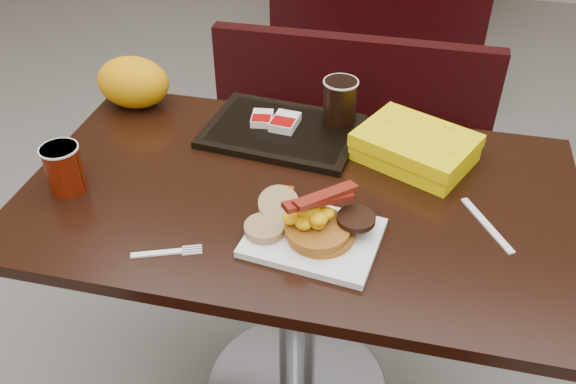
% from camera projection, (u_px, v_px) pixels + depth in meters
% --- Properties ---
extents(table_near, '(1.20, 0.70, 0.75)m').
position_uv_depth(table_near, '(298.00, 307.00, 1.54)').
color(table_near, black).
rests_on(table_near, floor).
extents(bench_near_n, '(1.00, 0.46, 0.72)m').
position_uv_depth(bench_near_n, '(340.00, 160.00, 2.09)').
color(bench_near_n, black).
rests_on(bench_near_n, floor).
extents(bench_far_s, '(1.00, 0.46, 0.72)m').
position_uv_depth(bench_far_s, '(378.00, 26.00, 3.01)').
color(bench_far_s, black).
rests_on(bench_far_s, floor).
extents(platter, '(0.28, 0.23, 0.01)m').
position_uv_depth(platter, '(313.00, 237.00, 1.18)').
color(platter, white).
rests_on(platter, table_near).
extents(pancake_stack, '(0.15, 0.15, 0.03)m').
position_uv_depth(pancake_stack, '(321.00, 231.00, 1.16)').
color(pancake_stack, '#9C5E1A').
rests_on(pancake_stack, platter).
extents(sausage_patty, '(0.10, 0.10, 0.01)m').
position_uv_depth(sausage_patty, '(356.00, 219.00, 1.16)').
color(sausage_patty, black).
rests_on(sausage_patty, pancake_stack).
extents(scrambled_eggs, '(0.09, 0.08, 0.04)m').
position_uv_depth(scrambled_eggs, '(309.00, 212.00, 1.15)').
color(scrambled_eggs, '#E6BD04').
rests_on(scrambled_eggs, pancake_stack).
extents(bacon_strips, '(0.15, 0.15, 0.01)m').
position_uv_depth(bacon_strips, '(319.00, 200.00, 1.14)').
color(bacon_strips, '#430D04').
rests_on(bacon_strips, scrambled_eggs).
extents(muffin_bottom, '(0.09, 0.09, 0.02)m').
position_uv_depth(muffin_bottom, '(264.00, 228.00, 1.18)').
color(muffin_bottom, '#A78358').
rests_on(muffin_bottom, platter).
extents(muffin_top, '(0.10, 0.10, 0.05)m').
position_uv_depth(muffin_top, '(279.00, 204.00, 1.22)').
color(muffin_top, '#A78358').
rests_on(muffin_top, platter).
extents(coffee_cup_near, '(0.09, 0.09, 0.11)m').
position_uv_depth(coffee_cup_near, '(64.00, 169.00, 1.28)').
color(coffee_cup_near, maroon).
rests_on(coffee_cup_near, table_near).
extents(fork, '(0.14, 0.07, 0.00)m').
position_uv_depth(fork, '(157.00, 253.00, 1.15)').
color(fork, white).
rests_on(fork, table_near).
extents(knife, '(0.10, 0.16, 0.00)m').
position_uv_depth(knife, '(487.00, 225.00, 1.22)').
color(knife, white).
rests_on(knife, table_near).
extents(condiment_syrup, '(0.04, 0.03, 0.01)m').
position_uv_depth(condiment_syrup, '(285.00, 191.00, 1.30)').
color(condiment_syrup, '#B43807').
rests_on(condiment_syrup, table_near).
extents(condiment_ketchup, '(0.04, 0.04, 0.01)m').
position_uv_depth(condiment_ketchup, '(270.00, 158.00, 1.40)').
color(condiment_ketchup, '#8C0504').
rests_on(condiment_ketchup, table_near).
extents(tray, '(0.39, 0.30, 0.02)m').
position_uv_depth(tray, '(282.00, 131.00, 1.49)').
color(tray, black).
rests_on(tray, table_near).
extents(hashbrown_sleeve_left, '(0.06, 0.07, 0.02)m').
position_uv_depth(hashbrown_sleeve_left, '(262.00, 118.00, 1.50)').
color(hashbrown_sleeve_left, silver).
rests_on(hashbrown_sleeve_left, tray).
extents(hashbrown_sleeve_right, '(0.07, 0.09, 0.02)m').
position_uv_depth(hashbrown_sleeve_right, '(285.00, 122.00, 1.48)').
color(hashbrown_sleeve_right, silver).
rests_on(hashbrown_sleeve_right, tray).
extents(coffee_cup_far, '(0.09, 0.09, 0.11)m').
position_uv_depth(coffee_cup_far, '(340.00, 101.00, 1.47)').
color(coffee_cup_far, black).
rests_on(coffee_cup_far, tray).
extents(clamshell, '(0.31, 0.28, 0.07)m').
position_uv_depth(clamshell, '(415.00, 147.00, 1.39)').
color(clamshell, yellow).
rests_on(clamshell, table_near).
extents(paper_bag, '(0.19, 0.14, 0.13)m').
position_uv_depth(paper_bag, '(133.00, 82.00, 1.57)').
color(paper_bag, orange).
rests_on(paper_bag, table_near).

